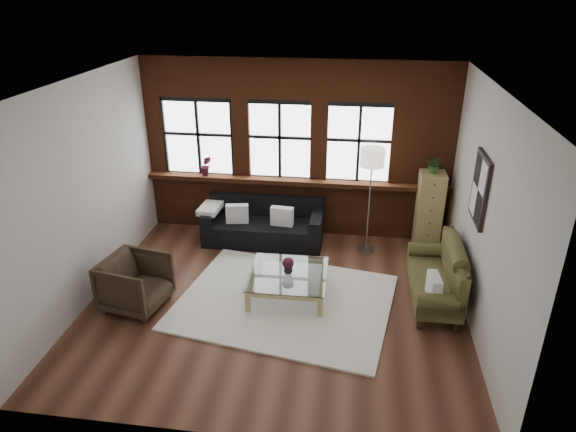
# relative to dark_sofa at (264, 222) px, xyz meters

# --- Properties ---
(floor) EXTENTS (5.50, 5.50, 0.00)m
(floor) POSITION_rel_dark_sofa_xyz_m (0.53, -1.90, -0.39)
(floor) COLOR #452519
(floor) RESTS_ON ground
(ceiling) EXTENTS (5.50, 5.50, 0.00)m
(ceiling) POSITION_rel_dark_sofa_xyz_m (0.53, -1.90, 2.81)
(ceiling) COLOR white
(ceiling) RESTS_ON ground
(wall_back) EXTENTS (5.50, 0.00, 5.50)m
(wall_back) POSITION_rel_dark_sofa_xyz_m (0.53, 0.60, 1.21)
(wall_back) COLOR beige
(wall_back) RESTS_ON ground
(wall_front) EXTENTS (5.50, 0.00, 5.50)m
(wall_front) POSITION_rel_dark_sofa_xyz_m (0.53, -4.40, 1.21)
(wall_front) COLOR beige
(wall_front) RESTS_ON ground
(wall_left) EXTENTS (0.00, 5.00, 5.00)m
(wall_left) POSITION_rel_dark_sofa_xyz_m (-2.22, -1.90, 1.21)
(wall_left) COLOR beige
(wall_left) RESTS_ON ground
(wall_right) EXTENTS (0.00, 5.00, 5.00)m
(wall_right) POSITION_rel_dark_sofa_xyz_m (3.28, -1.90, 1.21)
(wall_right) COLOR beige
(wall_right) RESTS_ON ground
(brick_backwall) EXTENTS (5.50, 0.12, 3.20)m
(brick_backwall) POSITION_rel_dark_sofa_xyz_m (0.53, 0.54, 1.21)
(brick_backwall) COLOR #5D2B16
(brick_backwall) RESTS_ON floor
(sill_ledge) EXTENTS (5.50, 0.30, 0.08)m
(sill_ledge) POSITION_rel_dark_sofa_xyz_m (0.53, 0.45, 0.65)
(sill_ledge) COLOR #5D2B16
(sill_ledge) RESTS_ON brick_backwall
(window_left) EXTENTS (1.38, 0.10, 1.50)m
(window_left) POSITION_rel_dark_sofa_xyz_m (-1.27, 0.55, 1.36)
(window_left) COLOR black
(window_left) RESTS_ON brick_backwall
(window_mid) EXTENTS (1.38, 0.10, 1.50)m
(window_mid) POSITION_rel_dark_sofa_xyz_m (0.23, 0.55, 1.36)
(window_mid) COLOR black
(window_mid) RESTS_ON brick_backwall
(window_right) EXTENTS (1.38, 0.10, 1.50)m
(window_right) POSITION_rel_dark_sofa_xyz_m (1.63, 0.55, 1.36)
(window_right) COLOR black
(window_right) RESTS_ON brick_backwall
(wall_poster) EXTENTS (0.05, 0.74, 0.94)m
(wall_poster) POSITION_rel_dark_sofa_xyz_m (3.25, -1.60, 1.46)
(wall_poster) COLOR black
(wall_poster) RESTS_ON wall_right
(shag_rug) EXTENTS (3.42, 2.88, 0.03)m
(shag_rug) POSITION_rel_dark_sofa_xyz_m (0.66, -1.89, -0.37)
(shag_rug) COLOR white
(shag_rug) RESTS_ON floor
(dark_sofa) EXTENTS (2.13, 0.86, 0.77)m
(dark_sofa) POSITION_rel_dark_sofa_xyz_m (0.00, 0.00, 0.00)
(dark_sofa) COLOR black
(dark_sofa) RESTS_ON floor
(pillow_a) EXTENTS (0.42, 0.20, 0.34)m
(pillow_a) POSITION_rel_dark_sofa_xyz_m (-0.46, -0.10, 0.19)
(pillow_a) COLOR white
(pillow_a) RESTS_ON dark_sofa
(pillow_b) EXTENTS (0.41, 0.18, 0.34)m
(pillow_b) POSITION_rel_dark_sofa_xyz_m (0.35, -0.10, 0.19)
(pillow_b) COLOR white
(pillow_b) RESTS_ON dark_sofa
(vintage_settee) EXTENTS (0.74, 1.66, 0.88)m
(vintage_settee) POSITION_rel_dark_sofa_xyz_m (2.83, -1.54, 0.06)
(vintage_settee) COLOR #484421
(vintage_settee) RESTS_ON floor
(pillow_settee) EXTENTS (0.17, 0.39, 0.34)m
(pillow_settee) POSITION_rel_dark_sofa_xyz_m (2.75, -2.04, 0.17)
(pillow_settee) COLOR white
(pillow_settee) RESTS_ON vintage_settee
(armchair) EXTENTS (1.00, 0.98, 0.78)m
(armchair) POSITION_rel_dark_sofa_xyz_m (-1.47, -2.26, 0.00)
(armchair) COLOR black
(armchair) RESTS_ON floor
(coffee_table) EXTENTS (1.18, 1.18, 0.39)m
(coffee_table) POSITION_rel_dark_sofa_xyz_m (0.68, -1.67, -0.20)
(coffee_table) COLOR tan
(coffee_table) RESTS_ON shag_rug
(vase) EXTENTS (0.14, 0.14, 0.14)m
(vase) POSITION_rel_dark_sofa_xyz_m (0.68, -1.67, 0.06)
(vase) COLOR #B2B2B2
(vase) RESTS_ON coffee_table
(flowers) EXTENTS (0.18, 0.18, 0.18)m
(flowers) POSITION_rel_dark_sofa_xyz_m (0.68, -1.67, 0.17)
(flowers) COLOR #48182A
(flowers) RESTS_ON vase
(drawer_chest) EXTENTS (0.43, 0.43, 1.41)m
(drawer_chest) POSITION_rel_dark_sofa_xyz_m (2.90, 0.18, 0.32)
(drawer_chest) COLOR tan
(drawer_chest) RESTS_ON floor
(potted_plant_top) EXTENTS (0.35, 0.33, 0.31)m
(potted_plant_top) POSITION_rel_dark_sofa_xyz_m (2.90, 0.18, 1.18)
(potted_plant_top) COLOR #2D5923
(potted_plant_top) RESTS_ON drawer_chest
(floor_lamp) EXTENTS (0.40, 0.40, 2.03)m
(floor_lamp) POSITION_rel_dark_sofa_xyz_m (1.86, -0.08, 0.63)
(floor_lamp) COLOR #A5A5A8
(floor_lamp) RESTS_ON floor
(sill_plant) EXTENTS (0.24, 0.21, 0.37)m
(sill_plant) POSITION_rel_dark_sofa_xyz_m (-1.13, 0.42, 0.88)
(sill_plant) COLOR #48182A
(sill_plant) RESTS_ON sill_ledge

